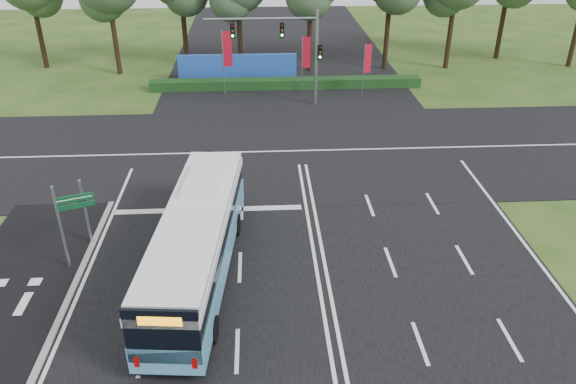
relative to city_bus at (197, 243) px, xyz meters
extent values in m
plane|color=#294617|center=(4.97, 0.54, -1.72)|extent=(120.00, 120.00, 0.00)
cube|color=black|center=(4.97, 0.54, -1.70)|extent=(20.00, 120.00, 0.04)
cube|color=black|center=(4.97, 12.54, -1.70)|extent=(120.00, 14.00, 0.05)
cube|color=gray|center=(-5.13, -2.46, -1.66)|extent=(0.25, 18.00, 0.12)
cube|color=#549AC3|center=(0.00, 0.01, -0.66)|extent=(3.59, 12.10, 1.09)
cube|color=black|center=(0.00, 0.01, -1.16)|extent=(3.56, 12.04, 0.30)
cube|color=black|center=(0.00, 0.01, 0.33)|extent=(3.47, 11.91, 0.94)
cube|color=white|center=(0.00, 0.01, 0.93)|extent=(3.59, 12.10, 0.35)
cube|color=white|center=(0.00, 0.01, 1.28)|extent=(3.49, 11.62, 0.35)
cube|color=white|center=(0.23, 2.49, 1.57)|extent=(1.86, 3.12, 0.25)
cube|color=black|center=(-0.55, -5.86, 0.38)|extent=(2.41, 0.34, 2.19)
cube|color=orange|center=(-0.55, -5.90, 1.08)|extent=(1.39, 0.19, 0.35)
cylinder|color=black|center=(-0.84, 3.48, -1.21)|extent=(0.37, 1.05, 1.03)
cylinder|color=black|center=(1.47, 3.27, -1.21)|extent=(0.37, 1.05, 1.03)
cylinder|color=black|center=(-1.51, -3.64, -1.21)|extent=(0.37, 1.05, 1.03)
cylinder|color=black|center=(0.81, -3.85, -1.21)|extent=(0.37, 1.05, 1.03)
cylinder|color=gray|center=(-5.25, 2.88, -0.09)|extent=(0.13, 0.13, 3.27)
cube|color=black|center=(-5.25, 2.70, 0.52)|extent=(0.28, 0.20, 0.37)
sphere|color=#19F233|center=(-5.25, 2.60, 0.52)|extent=(0.13, 0.13, 0.13)
cylinder|color=gray|center=(-5.69, 0.93, 0.28)|extent=(0.12, 0.12, 4.00)
cube|color=#0B4120|center=(-4.98, 1.18, 1.58)|extent=(1.44, 0.56, 0.30)
cube|color=#0B4120|center=(-4.98, 1.18, 1.23)|extent=(1.44, 0.56, 0.22)
cube|color=white|center=(-4.98, 1.14, 1.58)|extent=(1.32, 0.48, 0.04)
cylinder|color=gray|center=(0.04, 23.76, 0.82)|extent=(0.08, 0.08, 5.09)
cube|color=red|center=(0.41, 23.74, 1.90)|extent=(0.68, 0.08, 2.71)
cylinder|color=gray|center=(6.18, 24.06, 0.53)|extent=(0.07, 0.07, 4.51)
cube|color=red|center=(6.50, 23.99, 1.48)|extent=(0.60, 0.16, 2.41)
cylinder|color=gray|center=(10.87, 22.91, 0.33)|extent=(0.06, 0.06, 4.11)
cube|color=red|center=(11.16, 22.96, 1.20)|extent=(0.55, 0.15, 2.19)
cylinder|color=gray|center=(6.97, 21.04, 1.78)|extent=(0.24, 0.24, 7.00)
cylinder|color=gray|center=(2.97, 21.04, 4.68)|extent=(8.00, 0.16, 0.16)
cube|color=black|center=(4.47, 21.04, 3.88)|extent=(0.32, 0.28, 1.05)
cube|color=black|center=(0.97, 21.04, 3.88)|extent=(0.32, 0.28, 1.05)
cube|color=black|center=(7.22, 21.04, 2.28)|extent=(0.32, 0.28, 1.05)
cube|color=#173613|center=(4.97, 25.04, -1.32)|extent=(22.00, 1.20, 0.80)
cube|color=blue|center=(0.97, 27.54, -0.62)|extent=(10.00, 0.30, 2.20)
cylinder|color=black|center=(-16.59, 32.33, 1.91)|extent=(0.44, 0.44, 7.28)
cylinder|color=black|center=(-9.49, 29.97, 1.99)|extent=(0.44, 0.44, 7.42)
cylinder|color=black|center=(-3.80, 32.22, 2.03)|extent=(0.44, 0.44, 7.51)
cylinder|color=black|center=(1.18, 31.00, 1.83)|extent=(0.44, 0.44, 7.11)
cylinder|color=black|center=(7.28, 29.95, 2.10)|extent=(0.44, 0.44, 7.64)
cylinder|color=black|center=(14.15, 30.19, 2.35)|extent=(0.44, 0.44, 8.15)
cylinder|color=black|center=(19.79, 30.16, 1.98)|extent=(0.44, 0.44, 7.41)
cylinder|color=black|center=(25.67, 33.19, 2.27)|extent=(0.44, 0.44, 7.98)
camera|label=1|loc=(2.66, -19.33, 12.81)|focal=35.00mm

